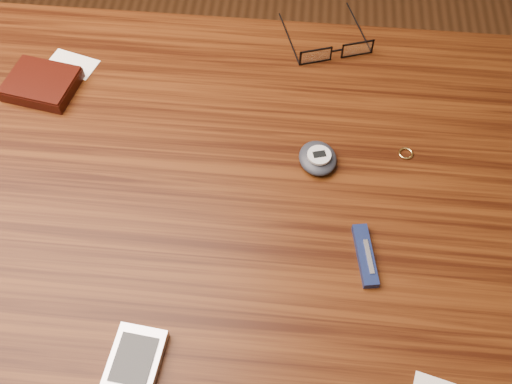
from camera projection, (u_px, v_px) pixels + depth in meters
The scene contains 8 objects.
ground at pixel (226, 367), 1.36m from camera, with size 3.80×3.80×0.00m, color #472814.
desk at pixel (206, 235), 0.82m from camera, with size 1.00×0.70×0.75m.
wallet_and_card at pixel (42, 83), 0.83m from camera, with size 0.12×0.13×0.02m.
eyeglasses at pixel (335, 50), 0.87m from camera, with size 0.15×0.15×0.03m.
gold_ring at pixel (406, 153), 0.77m from camera, with size 0.02×0.02×0.00m, color tan.
pda_phone at pixel (131, 373), 0.60m from camera, with size 0.06×0.11×0.02m.
pedometer at pixel (318, 158), 0.76m from camera, with size 0.06×0.07×0.02m.
pocket_knife at pixel (365, 255), 0.68m from camera, with size 0.03×0.08×0.01m.
Camera 1 is at (0.11, -0.39, 1.37)m, focal length 40.00 mm.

